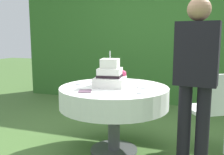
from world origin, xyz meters
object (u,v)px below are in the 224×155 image
object	(u,v)px
serving_plate_near	(143,93)
garden_chair	(210,105)
wedding_cake	(110,76)
serving_plate_right	(81,84)
serving_plate_far	(95,82)
standing_person	(196,76)
serving_plate_left	(143,87)
cake_table	(114,97)
napkin_stack	(85,91)

from	to	relation	value
serving_plate_near	garden_chair	world-z (taller)	garden_chair
wedding_cake	garden_chair	distance (m)	1.12
serving_plate_right	garden_chair	bearing A→B (deg)	12.31
serving_plate_far	standing_person	world-z (taller)	standing_person
serving_plate_far	serving_plate_left	size ratio (longest dim) A/B	0.75
serving_plate_left	serving_plate_right	world-z (taller)	same
serving_plate_right	standing_person	bearing A→B (deg)	-11.73
cake_table	serving_plate_right	bearing A→B (deg)	178.60
serving_plate_near	napkin_stack	bearing A→B (deg)	-167.44
cake_table	serving_plate_far	distance (m)	0.38
serving_plate_right	standing_person	size ratio (longest dim) A/B	0.07
serving_plate_left	garden_chair	size ratio (longest dim) A/B	0.17
serving_plate_far	napkin_stack	size ratio (longest dim) A/B	0.90
serving_plate_far	serving_plate_right	size ratio (longest dim) A/B	0.95
serving_plate_far	serving_plate_right	xyz separation A→B (m)	(-0.10, -0.18, 0.00)
cake_table	serving_plate_far	size ratio (longest dim) A/B	10.73
napkin_stack	cake_table	bearing A→B (deg)	60.68
cake_table	serving_plate_near	size ratio (longest dim) A/B	9.56
cake_table	standing_person	xyz separation A→B (m)	(0.85, -0.25, 0.31)
serving_plate_far	napkin_stack	world-z (taller)	serving_plate_far
wedding_cake	standing_person	distance (m)	0.93
serving_plate_near	cake_table	bearing A→B (deg)	150.16
serving_plate_far	serving_plate_right	bearing A→B (deg)	-119.12
wedding_cake	standing_person	world-z (taller)	standing_person
serving_plate_right	cake_table	bearing A→B (deg)	-1.40
serving_plate_left	garden_chair	bearing A→B (deg)	19.80
serving_plate_near	serving_plate_far	xyz separation A→B (m)	(-0.67, 0.40, 0.00)
standing_person	wedding_cake	bearing A→B (deg)	163.78
cake_table	standing_person	bearing A→B (deg)	-16.40
cake_table	standing_person	world-z (taller)	standing_person
cake_table	serving_plate_left	distance (m)	0.34
cake_table	serving_plate_left	size ratio (longest dim) A/B	8.05
napkin_stack	serving_plate_near	bearing A→B (deg)	12.56
serving_plate_left	serving_plate_right	distance (m)	0.71
wedding_cake	serving_plate_near	bearing A→B (deg)	-28.14
cake_table	serving_plate_near	bearing A→B (deg)	-29.84
garden_chair	standing_person	distance (m)	0.70
serving_plate_far	garden_chair	xyz separation A→B (m)	(1.29, 0.13, -0.20)
cake_table	serving_plate_far	xyz separation A→B (m)	(-0.30, 0.19, 0.12)
serving_plate_near	napkin_stack	xyz separation A→B (m)	(-0.55, -0.12, -0.00)
garden_chair	serving_plate_left	bearing A→B (deg)	-160.20
serving_plate_near	garden_chair	distance (m)	0.84
wedding_cake	serving_plate_far	xyz separation A→B (m)	(-0.26, 0.18, -0.11)
garden_chair	wedding_cake	bearing A→B (deg)	-163.74
serving_plate_near	serving_plate_left	distance (m)	0.28
serving_plate_far	standing_person	bearing A→B (deg)	-20.75
cake_table	serving_plate_left	world-z (taller)	serving_plate_left
cake_table	napkin_stack	bearing A→B (deg)	-119.32
serving_plate_near	serving_plate_left	bearing A→B (deg)	101.94
napkin_stack	serving_plate_far	bearing A→B (deg)	102.56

